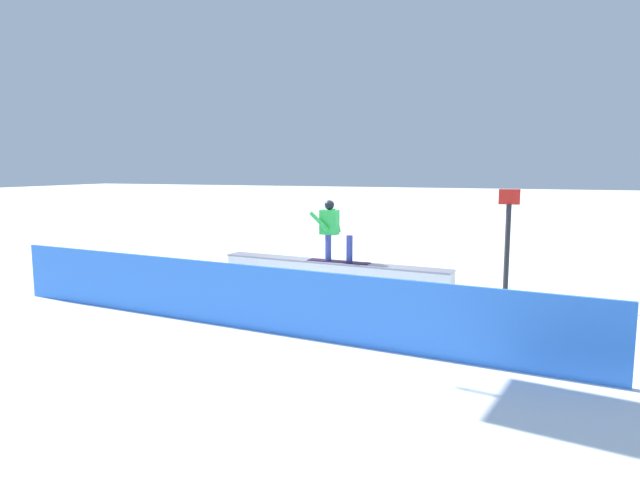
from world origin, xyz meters
name	(u,v)px	position (x,y,z in m)	size (l,w,h in m)	color
ground_plane	(332,284)	(0.00, 0.00, 0.00)	(120.00, 120.00, 0.00)	white
grind_box	(332,274)	(0.00, 0.00, 0.24)	(5.51, 1.06, 0.53)	white
snowboarder	(332,229)	(0.01, 0.01, 1.27)	(1.47, 0.42, 1.39)	#23112D
safety_fence	(254,298)	(0.00, 3.84, 0.54)	(10.79, 0.06, 1.07)	#357AEB
trail_marker	(507,242)	(-3.75, 0.24, 1.18)	(0.40, 0.10, 2.22)	#262628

